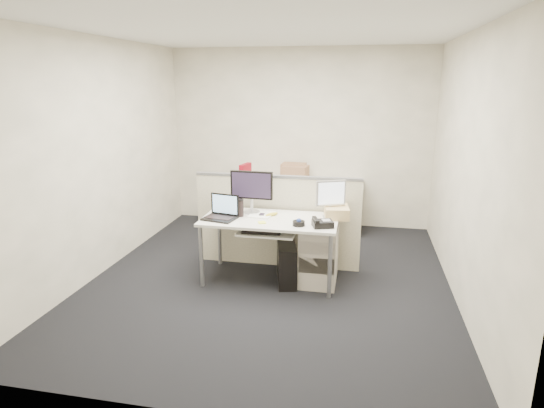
% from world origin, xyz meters
% --- Properties ---
extents(floor, '(4.00, 4.50, 0.01)m').
position_xyz_m(floor, '(0.00, 0.00, -0.01)').
color(floor, black).
rests_on(floor, ground).
extents(ceiling, '(4.00, 4.50, 0.01)m').
position_xyz_m(ceiling, '(0.00, 0.00, 2.70)').
color(ceiling, white).
rests_on(ceiling, ground).
extents(wall_back, '(4.00, 0.02, 2.70)m').
position_xyz_m(wall_back, '(0.00, 2.25, 1.35)').
color(wall_back, '#EEE3CA').
rests_on(wall_back, ground).
extents(wall_front, '(4.00, 0.02, 2.70)m').
position_xyz_m(wall_front, '(0.00, -2.25, 1.35)').
color(wall_front, '#EEE3CA').
rests_on(wall_front, ground).
extents(wall_left, '(0.02, 4.50, 2.70)m').
position_xyz_m(wall_left, '(-2.00, 0.00, 1.35)').
color(wall_left, '#EEE3CA').
rests_on(wall_left, ground).
extents(wall_right, '(0.02, 4.50, 2.70)m').
position_xyz_m(wall_right, '(2.00, 0.00, 1.35)').
color(wall_right, '#EEE3CA').
rests_on(wall_right, ground).
extents(desk, '(1.50, 0.75, 0.73)m').
position_xyz_m(desk, '(0.00, 0.00, 0.66)').
color(desk, silver).
rests_on(desk, floor).
extents(keyboard_tray, '(0.62, 0.32, 0.02)m').
position_xyz_m(keyboard_tray, '(0.00, -0.18, 0.62)').
color(keyboard_tray, silver).
rests_on(keyboard_tray, desk).
extents(drawer_pedestal, '(0.40, 0.55, 0.65)m').
position_xyz_m(drawer_pedestal, '(0.55, 0.05, 0.33)').
color(drawer_pedestal, beige).
rests_on(drawer_pedestal, floor).
extents(cubicle_partition, '(2.00, 0.06, 1.10)m').
position_xyz_m(cubicle_partition, '(0.00, 0.45, 0.55)').
color(cubicle_partition, beige).
rests_on(cubicle_partition, floor).
extents(back_counter, '(2.00, 0.60, 0.72)m').
position_xyz_m(back_counter, '(0.00, 1.93, 0.36)').
color(back_counter, beige).
rests_on(back_counter, floor).
extents(monitor_main, '(0.50, 0.21, 0.49)m').
position_xyz_m(monitor_main, '(-0.25, 0.18, 0.98)').
color(monitor_main, black).
rests_on(monitor_main, desk).
extents(monitor_small, '(0.38, 0.29, 0.41)m').
position_xyz_m(monitor_small, '(0.65, 0.18, 0.94)').
color(monitor_small, '#B7B7BC').
rests_on(monitor_small, desk).
extents(laptop, '(0.39, 0.32, 0.26)m').
position_xyz_m(laptop, '(-0.54, -0.14, 0.86)').
color(laptop, black).
rests_on(laptop, desk).
extents(trackball, '(0.17, 0.17, 0.05)m').
position_xyz_m(trackball, '(0.35, -0.19, 0.75)').
color(trackball, black).
rests_on(trackball, desk).
extents(desk_phone, '(0.25, 0.23, 0.07)m').
position_xyz_m(desk_phone, '(0.60, -0.18, 0.76)').
color(desk_phone, black).
rests_on(desk_phone, desk).
extents(paper_stack, '(0.28, 0.34, 0.01)m').
position_xyz_m(paper_stack, '(-0.12, 0.12, 0.74)').
color(paper_stack, white).
rests_on(paper_stack, desk).
extents(sticky_pad, '(0.10, 0.10, 0.01)m').
position_xyz_m(sticky_pad, '(-0.05, -0.18, 0.74)').
color(sticky_pad, '#F3FB41').
rests_on(sticky_pad, desk).
extents(travel_mug, '(0.09, 0.09, 0.18)m').
position_xyz_m(travel_mug, '(-0.35, 0.02, 0.82)').
color(travel_mug, black).
rests_on(travel_mug, desk).
extents(banana, '(0.15, 0.16, 0.04)m').
position_xyz_m(banana, '(0.00, 0.10, 0.75)').
color(banana, yellow).
rests_on(banana, desk).
extents(cellphone, '(0.06, 0.11, 0.01)m').
position_xyz_m(cellphone, '(-0.11, 0.10, 0.74)').
color(cellphone, black).
rests_on(cellphone, desk).
extents(manila_folders, '(0.30, 0.37, 0.12)m').
position_xyz_m(manila_folders, '(0.72, 0.20, 0.79)').
color(manila_folders, tan).
rests_on(manila_folders, desk).
extents(keyboard, '(0.43, 0.18, 0.02)m').
position_xyz_m(keyboard, '(-0.05, -0.22, 0.64)').
color(keyboard, black).
rests_on(keyboard, keyboard_tray).
extents(pc_tower_desk, '(0.30, 0.52, 0.46)m').
position_xyz_m(pc_tower_desk, '(0.20, -0.05, 0.23)').
color(pc_tower_desk, black).
rests_on(pc_tower_desk, floor).
extents(pc_tower_spare_dark, '(0.31, 0.51, 0.44)m').
position_xyz_m(pc_tower_spare_dark, '(-1.05, 1.63, 0.22)').
color(pc_tower_spare_dark, black).
rests_on(pc_tower_spare_dark, floor).
extents(pc_tower_spare_silver, '(0.31, 0.45, 0.39)m').
position_xyz_m(pc_tower_spare_silver, '(-1.30, 2.03, 0.19)').
color(pc_tower_spare_silver, '#B7B7BC').
rests_on(pc_tower_spare_silver, floor).
extents(cardboard_box_left, '(0.37, 0.29, 0.27)m').
position_xyz_m(cardboard_box_left, '(-0.05, 2.04, 0.85)').
color(cardboard_box_left, '#A87353').
rests_on(cardboard_box_left, back_counter).
extents(cardboard_box_right, '(0.39, 0.32, 0.26)m').
position_xyz_m(cardboard_box_right, '(0.00, 1.91, 0.85)').
color(cardboard_box_right, '#A87353').
rests_on(cardboard_box_right, back_counter).
extents(red_binder, '(0.13, 0.30, 0.28)m').
position_xyz_m(red_binder, '(-0.76, 1.83, 0.86)').
color(red_binder, maroon).
rests_on(red_binder, back_counter).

